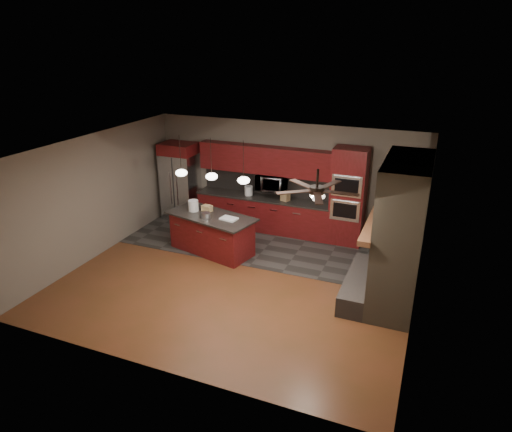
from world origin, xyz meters
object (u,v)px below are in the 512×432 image
at_px(kitchen_island, 212,233).
at_px(paint_can, 206,216).
at_px(white_bucket, 193,206).
at_px(counter_bucket, 249,191).
at_px(refrigerator, 180,181).
at_px(microwave, 271,183).
at_px(cardboard_box, 207,208).
at_px(oven_tower, 348,197).
at_px(counter_box, 285,196).
at_px(paint_tray, 229,219).

relative_size(kitchen_island, paint_can, 11.03).
xyz_separation_m(white_bucket, counter_bucket, (0.74, 1.59, -0.03)).
relative_size(refrigerator, kitchen_island, 0.94).
distance_m(microwave, kitchen_island, 2.11).
bearing_deg(counter_bucket, cardboard_box, -106.15).
distance_m(oven_tower, refrigerator, 4.59).
distance_m(kitchen_island, counter_box, 2.14).
distance_m(paint_can, counter_bucket, 1.93).
bearing_deg(oven_tower, paint_can, -146.13).
relative_size(oven_tower, microwave, 3.25).
distance_m(white_bucket, counter_box, 2.34).
distance_m(paint_can, cardboard_box, 0.45).
bearing_deg(white_bucket, counter_box, 41.07).
distance_m(refrigerator, paint_tray, 2.82).
bearing_deg(refrigerator, counter_box, 0.59).
height_order(microwave, cardboard_box, microwave).
relative_size(white_bucket, counter_box, 1.13).
relative_size(refrigerator, cardboard_box, 9.36).
bearing_deg(cardboard_box, white_bucket, -151.47).
relative_size(kitchen_island, paint_tray, 6.11).
height_order(oven_tower, counter_box, oven_tower).
xyz_separation_m(kitchen_island, paint_tray, (0.49, -0.07, 0.47)).
bearing_deg(microwave, white_bucket, -129.58).
relative_size(cardboard_box, counter_bucket, 0.94).
xyz_separation_m(microwave, white_bucket, (-1.35, -1.64, -0.25)).
xyz_separation_m(oven_tower, microwave, (-1.98, 0.06, 0.11)).
relative_size(paint_can, counter_box, 0.90).
bearing_deg(paint_can, oven_tower, 33.87).
bearing_deg(oven_tower, white_bucket, -154.59).
distance_m(microwave, refrigerator, 2.62).
relative_size(paint_tray, cardboard_box, 1.63).
bearing_deg(white_bucket, paint_can, -33.00).
xyz_separation_m(kitchen_island, paint_can, (-0.02, -0.21, 0.52)).
distance_m(oven_tower, microwave, 1.98).
distance_m(microwave, paint_tray, 1.89).
distance_m(paint_tray, counter_bucket, 1.79).
distance_m(oven_tower, counter_box, 1.57).
bearing_deg(cardboard_box, paint_tray, -10.15).
bearing_deg(kitchen_island, white_bucket, -177.84).
xyz_separation_m(oven_tower, counter_box, (-1.56, -0.04, -0.18)).
bearing_deg(kitchen_island, refrigerator, 151.57).
bearing_deg(counter_bucket, paint_tray, -81.58).
height_order(refrigerator, kitchen_island, refrigerator).
xyz_separation_m(paint_can, counter_box, (1.27, 1.86, 0.03)).
height_order(paint_tray, counter_box, counter_box).
distance_m(oven_tower, cardboard_box, 3.37).
bearing_deg(kitchen_island, counter_box, 66.78).
xyz_separation_m(white_bucket, paint_can, (0.49, -0.32, -0.06)).
height_order(kitchen_island, counter_box, counter_box).
height_order(microwave, paint_can, microwave).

